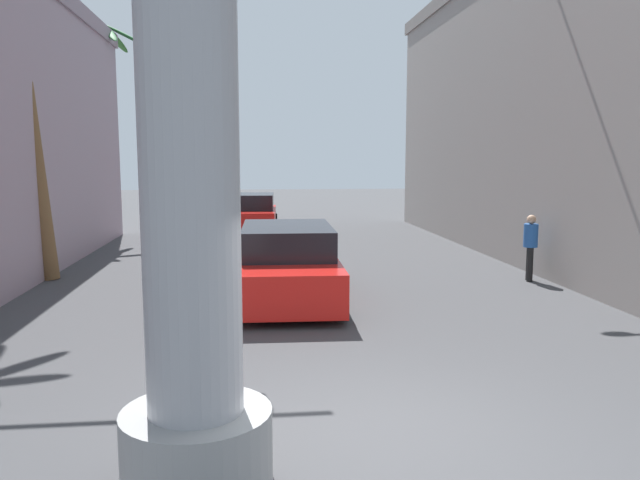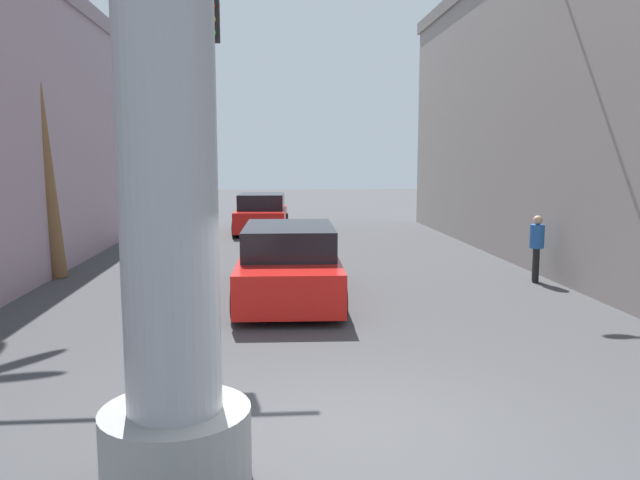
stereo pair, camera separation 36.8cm
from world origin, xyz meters
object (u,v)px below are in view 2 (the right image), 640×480
Objects in this scene: street_lamp at (556,97)px; car_lead at (289,264)px; car_far at (262,214)px; traffic_light_mast at (44,88)px; palm_tree_mid_left at (31,42)px; palm_tree_far_left at (115,94)px; pedestrian_mid_right at (537,243)px.

street_lamp is 1.40× the size of car_lead.
traffic_light_mast is at bearing -103.91° from car_far.
traffic_light_mast is at bearing -68.25° from palm_tree_mid_left.
street_lamp is 1.67× the size of car_far.
traffic_light_mast is at bearing -81.32° from palm_tree_far_left.
car_far is 0.55× the size of palm_tree_far_left.
pedestrian_mid_right is at bearing 17.39° from traffic_light_mast.
car_lead is 0.65× the size of palm_tree_far_left.
traffic_light_mast is 14.73m from car_far.
car_lead is at bearing -86.44° from car_far.
street_lamp is 3.59m from pedestrian_mid_right.
street_lamp reaches higher than car_far.
pedestrian_mid_right is (5.97, 1.23, 0.20)m from car_lead.
palm_tree_far_left reaches higher than street_lamp.
car_lead is 3.23× the size of pedestrian_mid_right.
pedestrian_mid_right is (6.72, -10.72, 0.21)m from car_far.
traffic_light_mast reaches higher than car_far.
street_lamp is at bearing -54.49° from car_far.
palm_tree_mid_left reaches higher than traffic_light_mast.
palm_tree_far_left reaches higher than car_lead.
traffic_light_mast is 0.73× the size of palm_tree_far_left.
street_lamp is at bearing 15.08° from car_lead.
palm_tree_mid_left is at bearing 176.90° from street_lamp.
pedestrian_mid_right is (-0.56, -0.53, -3.50)m from street_lamp.
car_lead is 14.17m from palm_tree_far_left.
traffic_light_mast is at bearing -162.61° from pedestrian_mid_right.
pedestrian_mid_right is at bearing 11.64° from car_lead.
palm_tree_far_left is at bearing 98.68° from traffic_light_mast.
street_lamp is at bearing -3.10° from palm_tree_mid_left.
car_far is at bearing 125.51° from street_lamp.
car_far is 11.91m from palm_tree_mid_left.
palm_tree_mid_left is at bearing -118.61° from car_far.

